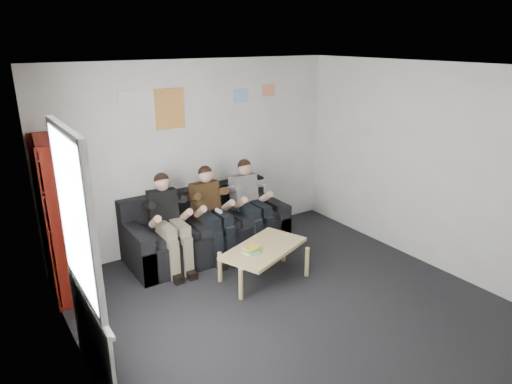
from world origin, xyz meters
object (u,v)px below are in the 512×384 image
bookshelf (58,219)px  coffee_table (264,251)px  person_left (170,223)px  person_middle (213,213)px  person_right (251,204)px  sofa (207,231)px

bookshelf → coffee_table: (2.19, -1.08, -0.56)m
person_left → person_middle: 0.64m
person_middle → person_right: bearing=-3.7°
sofa → person_left: size_ratio=1.76×
person_left → person_middle: bearing=9.5°
sofa → coffee_table: (0.24, -1.13, 0.08)m
sofa → person_right: (0.64, -0.20, 0.34)m
sofa → bookshelf: bookshelf is taller
sofa → person_left: bearing=-162.5°
person_right → bookshelf: bearing=175.3°
bookshelf → person_middle: bearing=1.1°
sofa → person_right: person_right is taller
coffee_table → sofa: bearing=101.8°
person_middle → person_right: same height
bookshelf → person_right: (2.59, -0.16, -0.30)m
coffee_table → person_middle: (-0.24, 0.92, 0.26)m
bookshelf → coffee_table: size_ratio=1.71×
sofa → person_left: person_left is taller
person_left → coffee_table: bearing=-36.9°
person_left → person_middle: person_left is taller
sofa → person_left: 0.75m
bookshelf → coffee_table: bearing=-20.6°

